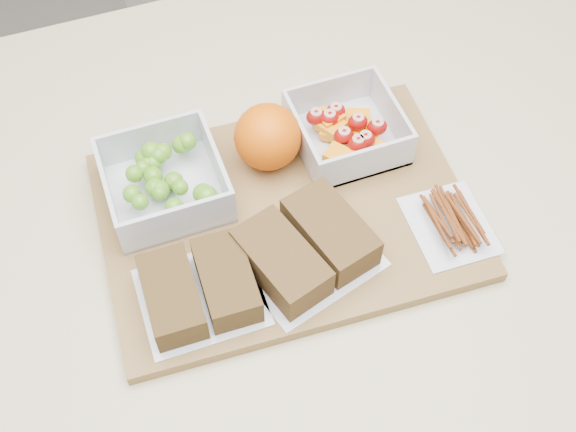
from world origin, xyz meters
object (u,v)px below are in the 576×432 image
object	(u,v)px
grape_container	(165,180)
fruit_container	(346,131)
pretzel_bag	(451,220)
sandwich_bag_left	(200,289)
sandwich_bag_center	(306,247)
orange	(268,137)
cutting_board	(285,216)

from	to	relation	value
grape_container	fruit_container	xyz separation A→B (m)	(0.23, 0.00, -0.00)
grape_container	pretzel_bag	world-z (taller)	grape_container
sandwich_bag_left	sandwich_bag_center	xyz separation A→B (m)	(0.12, 0.01, 0.00)
grape_container	sandwich_bag_center	distance (m)	0.18
orange	sandwich_bag_left	xyz separation A→B (m)	(-0.13, -0.16, -0.02)
fruit_container	sandwich_bag_left	distance (m)	0.27
grape_container	fruit_container	bearing A→B (deg)	0.15
grape_container	pretzel_bag	distance (m)	0.33
cutting_board	fruit_container	distance (m)	0.13
grape_container	orange	xyz separation A→B (m)	(0.13, 0.01, 0.02)
cutting_board	fruit_container	xyz separation A→B (m)	(0.11, 0.07, 0.03)
cutting_board	pretzel_bag	bearing A→B (deg)	-22.81
sandwich_bag_left	sandwich_bag_center	size ratio (longest dim) A/B	0.76
sandwich_bag_center	cutting_board	bearing A→B (deg)	90.30
cutting_board	pretzel_bag	size ratio (longest dim) A/B	3.84
cutting_board	orange	world-z (taller)	orange
orange	pretzel_bag	world-z (taller)	orange
grape_container	pretzel_bag	size ratio (longest dim) A/B	1.21
sandwich_bag_left	sandwich_bag_center	bearing A→B (deg)	3.86
fruit_container	sandwich_bag_center	distance (m)	0.18
grape_container	sandwich_bag_center	world-z (taller)	grape_container
fruit_container	pretzel_bag	world-z (taller)	fruit_container
fruit_container	orange	xyz separation A→B (m)	(-0.10, 0.01, 0.02)
orange	pretzel_bag	distance (m)	0.23
cutting_board	pretzel_bag	distance (m)	0.19
grape_container	fruit_container	size ratio (longest dim) A/B	1.07
fruit_container	sandwich_bag_center	bearing A→B (deg)	-127.21
sandwich_bag_center	grape_container	bearing A→B (deg)	131.08
orange	sandwich_bag_center	bearing A→B (deg)	-92.99
pretzel_bag	sandwich_bag_left	bearing A→B (deg)	178.26
cutting_board	pretzel_bag	world-z (taller)	pretzel_bag
cutting_board	fruit_container	size ratio (longest dim) A/B	3.39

